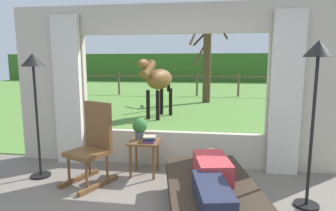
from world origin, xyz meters
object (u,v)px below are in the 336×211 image
recliner_sofa (211,200)px  reclining_person (212,175)px  rocking_chair (93,144)px  horse (158,80)px  floor_lamp_left (34,78)px  floor_lamp_right (317,74)px  book_stack (150,139)px  potted_plant (140,127)px  pasture_tree (207,63)px  side_table (144,147)px

recliner_sofa → reclining_person: size_ratio=1.28×
reclining_person → rocking_chair: 1.82m
horse → floor_lamp_left: bearing=96.5°
floor_lamp_right → book_stack: bearing=163.2°
potted_plant → floor_lamp_left: bearing=-165.7°
recliner_sofa → pasture_tree: size_ratio=0.52×
book_stack → side_table: bearing=145.7°
reclining_person → horse: horse is taller
floor_lamp_right → pasture_tree: bearing=98.5°
potted_plant → book_stack: potted_plant is taller
rocking_chair → floor_lamp_right: size_ratio=0.59×
reclining_person → floor_lamp_left: (-2.48, 0.86, 0.92)m
pasture_tree → reclining_person: bearing=-89.0°
side_table → floor_lamp_left: bearing=-168.6°
recliner_sofa → pasture_tree: (-0.16, 8.88, 1.43)m
side_table → potted_plant: potted_plant is taller
floor_lamp_right → horse: size_ratio=1.05×
recliner_sofa → floor_lamp_right: 1.78m
book_stack → reclining_person: bearing=-51.1°
book_stack → floor_lamp_left: bearing=-171.5°
rocking_chair → horse: size_ratio=0.62×
recliner_sofa → horse: size_ratio=1.02×
reclining_person → horse: size_ratio=0.79×
side_table → book_stack: bearing=-34.3°
potted_plant → horse: bearing=96.4°
side_table → recliner_sofa: bearing=-48.7°
reclining_person → floor_lamp_right: floor_lamp_right is taller
side_table → pasture_tree: pasture_tree is taller
recliner_sofa → potted_plant: potted_plant is taller
reclining_person → horse: 5.65m
floor_lamp_right → pasture_tree: 8.52m
rocking_chair → floor_lamp_left: 1.24m
recliner_sofa → reclining_person: bearing=-100.8°
recliner_sofa → floor_lamp_right: (1.11, 0.45, 1.32)m
reclining_person → pasture_tree: 9.00m
floor_lamp_left → side_table: bearing=11.4°
book_stack → pasture_tree: (0.73, 7.83, 1.08)m
reclining_person → book_stack: 1.41m
potted_plant → floor_lamp_right: (2.16, -0.72, 0.83)m
rocking_chair → reclining_person: bearing=-1.1°
reclining_person → rocking_chair: rocking_chair is taller
reclining_person → floor_lamp_left: size_ratio=0.80×
recliner_sofa → floor_lamp_left: floor_lamp_left is taller
recliner_sofa → pasture_tree: 8.99m
floor_lamp_left → pasture_tree: bearing=73.9°
potted_plant → floor_lamp_left: 1.64m
book_stack → horse: bearing=98.5°
pasture_tree → floor_lamp_right: bearing=-81.5°
rocking_chair → book_stack: 0.79m
floor_lamp_left → horse: (0.95, 4.54, -0.29)m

